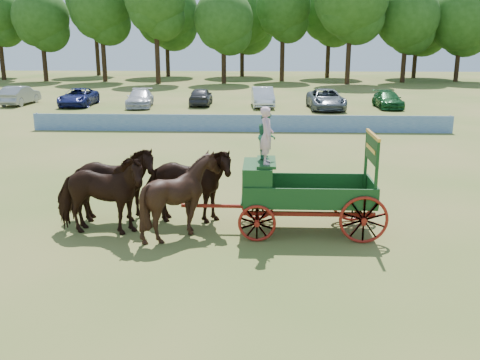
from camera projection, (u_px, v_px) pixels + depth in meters
The scene contains 9 objects.
ground at pixel (247, 235), 15.78m from camera, with size 160.00×160.00×0.00m, color olive.
horse_lead_left at pixel (100, 195), 15.57m from camera, with size 1.31×2.87×2.42m, color black.
horse_lead_right at pixel (110, 185), 16.64m from camera, with size 1.31×2.87×2.42m, color black.
horse_wheel_left at pixel (181, 196), 15.47m from camera, with size 1.96×2.20×2.43m, color black.
horse_wheel_right at pixel (187, 186), 16.53m from camera, with size 1.31×2.87×2.42m, color black.
farm_dray at pixel (284, 180), 15.79m from camera, with size 6.00×2.00×3.78m.
sponsor_banner at pixel (240, 123), 33.06m from camera, with size 26.00×0.08×1.05m, color #1B5297.
parked_cars at pixel (185, 98), 44.97m from camera, with size 38.77×7.34×1.63m.
treeline at pixel (250, 11), 71.89m from camera, with size 94.05×22.91×14.98m.
Camera 1 is at (0.43, -14.82, 5.65)m, focal length 40.00 mm.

